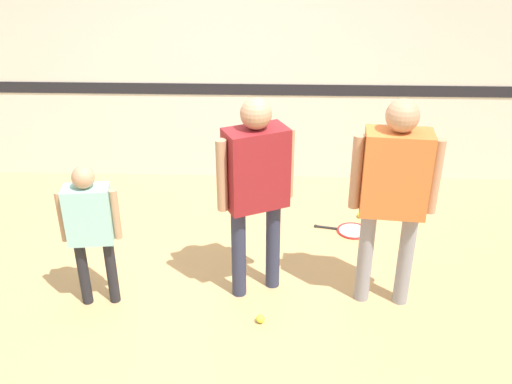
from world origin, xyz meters
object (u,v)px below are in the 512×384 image
person_instructor (256,179)px  person_student_left (90,222)px  racket_spare_on_floor (351,230)px  person_student_right (394,184)px  tennis_ball_by_spare_racket (361,215)px  tennis_ball_near_instructor (260,319)px

person_instructor → person_student_left: 1.26m
racket_spare_on_floor → person_student_right: bearing=108.1°
racket_spare_on_floor → tennis_ball_by_spare_racket: size_ratio=8.29×
person_student_right → racket_spare_on_floor: (-0.11, 1.04, -1.01)m
racket_spare_on_floor → tennis_ball_near_instructor: bearing=70.3°
tennis_ball_near_instructor → tennis_ball_by_spare_racket: same height
tennis_ball_near_instructor → tennis_ball_by_spare_racket: size_ratio=1.00×
person_student_left → tennis_ball_by_spare_racket: 2.72m
tennis_ball_near_instructor → tennis_ball_by_spare_racket: 1.88m
person_student_left → person_student_right: bearing=-4.4°
person_instructor → racket_spare_on_floor: (0.88, 0.94, -0.99)m
person_instructor → person_student_left: size_ratio=1.38×
tennis_ball_near_instructor → tennis_ball_by_spare_racket: bearing=59.4°
person_instructor → person_student_right: size_ratio=0.98×
person_instructor → tennis_ball_near_instructor: (0.05, -0.41, -0.97)m
person_student_left → tennis_ball_by_spare_racket: (2.22, 1.41, -0.69)m
person_student_left → tennis_ball_near_instructor: 1.46m
person_student_right → tennis_ball_near_instructor: size_ratio=25.07×
tennis_ball_near_instructor → person_student_right: bearing=18.2°
person_student_left → person_student_right: person_student_right is taller
person_student_left → racket_spare_on_floor: person_student_left is taller
person_student_right → tennis_ball_near_instructor: (-0.95, -0.31, -0.99)m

